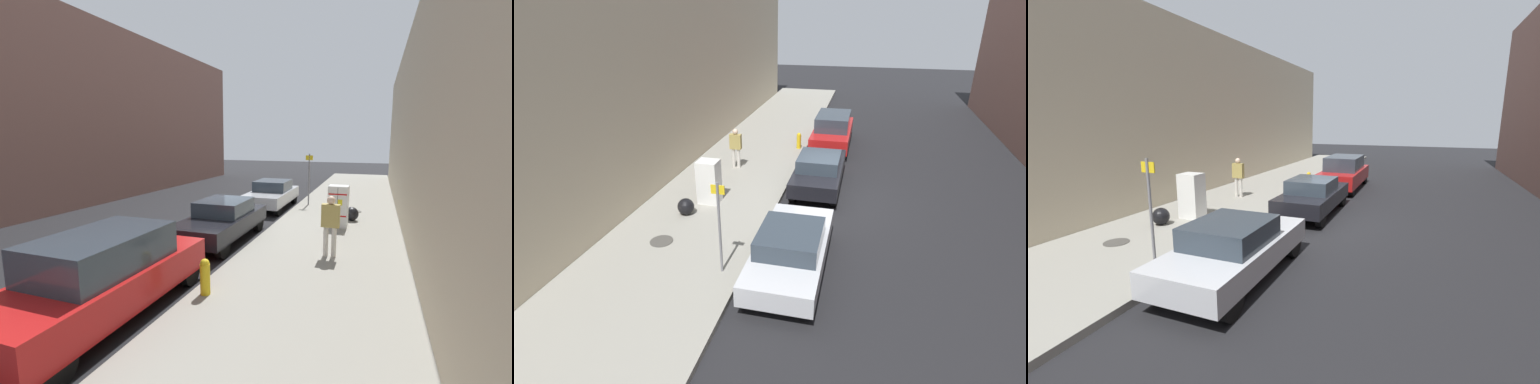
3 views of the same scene
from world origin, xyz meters
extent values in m
plane|color=black|center=(0.00, 0.00, 0.00)|extent=(80.00, 80.00, 0.00)
cube|color=gray|center=(-4.10, 0.00, 0.08)|extent=(4.76, 44.00, 0.17)
cube|color=beige|center=(-7.72, 0.00, 3.90)|extent=(2.48, 39.60, 7.81)
cube|color=white|center=(-4.17, -1.68, 0.96)|extent=(0.75, 0.66, 1.59)
cube|color=black|center=(-4.17, -1.34, 0.96)|extent=(0.01, 0.01, 1.51)
cube|color=yellow|center=(-4.26, -1.34, 1.17)|extent=(0.16, 0.01, 0.22)
cube|color=red|center=(-4.17, -1.34, 1.47)|extent=(0.67, 0.01, 0.05)
cube|color=red|center=(-4.17, -1.34, 0.64)|extent=(0.67, 0.01, 0.05)
cylinder|color=#47443F|center=(-4.59, -4.65, 0.18)|extent=(0.70, 0.70, 0.02)
cylinder|color=slate|center=(-2.28, -5.63, 1.47)|extent=(0.07, 0.07, 2.60)
cube|color=yellow|center=(-2.28, -5.61, 2.57)|extent=(0.36, 0.02, 0.24)
cylinder|color=gold|center=(-2.08, 5.25, 0.51)|extent=(0.22, 0.22, 0.68)
sphere|color=gold|center=(-2.08, 5.25, 0.87)|extent=(0.20, 0.20, 0.20)
sphere|color=black|center=(-4.61, -2.80, 0.45)|extent=(0.57, 0.57, 0.57)
cylinder|color=beige|center=(-4.44, 1.90, 0.60)|extent=(0.14, 0.14, 0.87)
cylinder|color=beige|center=(-4.21, 1.90, 0.60)|extent=(0.14, 0.14, 0.87)
cube|color=#A8934C|center=(-4.32, 1.90, 1.37)|extent=(0.51, 0.22, 0.66)
sphere|color=beige|center=(-4.32, 1.90, 1.82)|extent=(0.24, 0.24, 0.24)
cube|color=silver|center=(-0.52, -4.92, 0.63)|extent=(1.84, 4.43, 0.55)
cube|color=#2D3842|center=(-0.52, -5.14, 1.15)|extent=(1.62, 1.86, 0.50)
cylinder|color=black|center=(-1.31, -3.31, 0.35)|extent=(0.22, 0.70, 0.70)
cylinder|color=black|center=(0.28, -3.31, 0.35)|extent=(0.22, 0.70, 0.70)
cylinder|color=black|center=(-1.31, -6.54, 0.35)|extent=(0.22, 0.70, 0.70)
cylinder|color=black|center=(0.28, -6.54, 0.35)|extent=(0.22, 0.70, 0.70)
cube|color=black|center=(-0.52, 1.04, 0.64)|extent=(1.80, 4.48, 0.55)
cube|color=#2D3842|center=(-0.52, 0.81, 1.17)|extent=(1.59, 1.88, 0.50)
cylinder|color=black|center=(-1.29, 2.66, 0.37)|extent=(0.22, 0.73, 0.73)
cylinder|color=black|center=(0.26, 2.66, 0.37)|extent=(0.22, 0.73, 0.73)
cylinder|color=black|center=(-1.29, -0.59, 0.37)|extent=(0.22, 0.73, 0.73)
cylinder|color=black|center=(0.26, -0.59, 0.37)|extent=(0.22, 0.73, 0.73)
cube|color=red|center=(-0.52, 6.47, 0.68)|extent=(1.86, 4.87, 0.70)
cube|color=#2D3842|center=(-0.52, 6.47, 1.38)|extent=(1.63, 2.68, 0.70)
cylinder|color=black|center=(-1.31, 8.33, 0.33)|extent=(0.22, 0.65, 0.65)
cylinder|color=black|center=(0.28, 8.33, 0.33)|extent=(0.22, 0.65, 0.65)
cylinder|color=black|center=(-1.31, 4.61, 0.33)|extent=(0.22, 0.65, 0.65)
cylinder|color=black|center=(0.28, 4.61, 0.33)|extent=(0.22, 0.65, 0.65)
camera|label=1|loc=(-5.47, 11.52, 3.55)|focal=24.00mm
camera|label=2|loc=(1.09, -14.01, 6.59)|focal=28.00mm
camera|label=3|loc=(3.30, -11.39, 3.57)|focal=24.00mm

